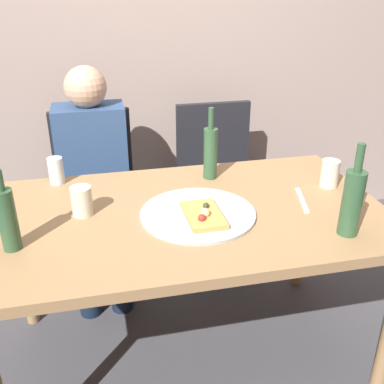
# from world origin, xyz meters

# --- Properties ---
(ground_plane) EXTENTS (8.00, 8.00, 0.00)m
(ground_plane) POSITION_xyz_m (0.00, 0.00, 0.00)
(ground_plane) COLOR #424247
(back_wall) EXTENTS (6.00, 0.10, 2.60)m
(back_wall) POSITION_xyz_m (0.00, 1.26, 1.30)
(back_wall) COLOR gray
(back_wall) RESTS_ON ground_plane
(dining_table) EXTENTS (1.54, 0.89, 0.74)m
(dining_table) POSITION_xyz_m (0.00, 0.00, 0.66)
(dining_table) COLOR #99754C
(dining_table) RESTS_ON ground_plane
(pizza_tray) EXTENTS (0.44, 0.44, 0.01)m
(pizza_tray) POSITION_xyz_m (0.03, -0.04, 0.75)
(pizza_tray) COLOR #ADADB2
(pizza_tray) RESTS_ON dining_table
(pizza_slice_last) EXTENTS (0.13, 0.22, 0.05)m
(pizza_slice_last) POSITION_xyz_m (0.04, -0.09, 0.76)
(pizza_slice_last) COLOR tan
(pizza_slice_last) RESTS_ON pizza_tray
(wine_bottle) EXTENTS (0.07, 0.07, 0.33)m
(wine_bottle) POSITION_xyz_m (0.51, -0.29, 0.87)
(wine_bottle) COLOR #2D5133
(wine_bottle) RESTS_ON dining_table
(beer_bottle) EXTENTS (0.06, 0.06, 0.32)m
(beer_bottle) POSITION_xyz_m (0.17, 0.29, 0.86)
(beer_bottle) COLOR #2D5133
(beer_bottle) RESTS_ON dining_table
(water_bottle) EXTENTS (0.06, 0.06, 0.28)m
(water_bottle) POSITION_xyz_m (-0.62, -0.13, 0.85)
(water_bottle) COLOR #2D5133
(water_bottle) RESTS_ON dining_table
(tumbler_near) EXTENTS (0.08, 0.08, 0.11)m
(tumbler_near) POSITION_xyz_m (-0.39, 0.06, 0.80)
(tumbler_near) COLOR beige
(tumbler_near) RESTS_ON dining_table
(tumbler_far) EXTENTS (0.08, 0.08, 0.12)m
(tumbler_far) POSITION_xyz_m (0.64, 0.09, 0.80)
(tumbler_far) COLOR beige
(tumbler_far) RESTS_ON dining_table
(wine_glass) EXTENTS (0.07, 0.07, 0.12)m
(wine_glass) POSITION_xyz_m (-0.50, 0.38, 0.80)
(wine_glass) COLOR silver
(wine_glass) RESTS_ON dining_table
(table_knife) EXTENTS (0.08, 0.22, 0.01)m
(table_knife) POSITION_xyz_m (0.47, -0.02, 0.74)
(table_knife) COLOR #B7B7BC
(table_knife) RESTS_ON dining_table
(chair_left) EXTENTS (0.44, 0.44, 0.90)m
(chair_left) POSITION_xyz_m (-0.34, 0.84, 0.51)
(chair_left) COLOR black
(chair_left) RESTS_ON ground_plane
(chair_right) EXTENTS (0.44, 0.44, 0.90)m
(chair_right) POSITION_xyz_m (0.36, 0.84, 0.51)
(chair_right) COLOR black
(chair_right) RESTS_ON ground_plane
(guest_in_sweater) EXTENTS (0.36, 0.56, 1.17)m
(guest_in_sweater) POSITION_xyz_m (-0.34, 0.69, 0.64)
(guest_in_sweater) COLOR navy
(guest_in_sweater) RESTS_ON ground_plane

